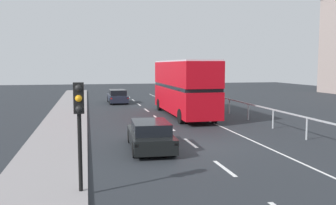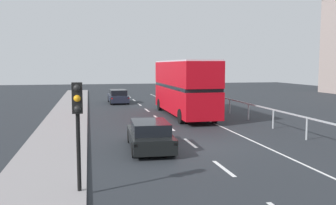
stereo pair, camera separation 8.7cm
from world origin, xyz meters
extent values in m
cube|color=#25292E|center=(0.00, 0.00, -0.05)|extent=(75.07, 120.00, 0.10)
cube|color=gray|center=(-6.49, 0.00, 0.07)|extent=(2.93, 80.00, 0.14)
cube|color=silver|center=(0.00, -3.77, 0.00)|extent=(0.16, 2.17, 0.01)
cube|color=silver|center=(0.00, 0.81, 0.00)|extent=(0.16, 2.17, 0.01)
cube|color=silver|center=(0.00, 5.38, 0.00)|extent=(0.16, 2.17, 0.01)
cube|color=silver|center=(0.00, 9.95, 0.00)|extent=(0.16, 2.17, 0.01)
cube|color=silver|center=(0.00, 14.53, 0.00)|extent=(0.16, 2.17, 0.01)
cube|color=silver|center=(0.00, 19.10, 0.00)|extent=(0.16, 2.17, 0.01)
cube|color=silver|center=(0.00, 23.68, 0.00)|extent=(0.16, 2.17, 0.01)
cube|color=silver|center=(0.00, 28.25, 0.00)|extent=(0.16, 2.17, 0.01)
cube|color=silver|center=(3.26, 9.00, 0.00)|extent=(0.12, 46.00, 0.01)
cube|color=#ACB0B5|center=(6.10, 9.00, 1.16)|extent=(0.08, 42.00, 0.08)
cylinder|color=#ACB0B5|center=(6.10, 0.25, 0.58)|extent=(0.10, 0.10, 1.16)
cylinder|color=#ACB0B5|center=(6.10, 3.75, 0.58)|extent=(0.10, 0.10, 1.16)
cylinder|color=#ACB0B5|center=(6.10, 7.25, 0.58)|extent=(0.10, 0.10, 1.16)
cylinder|color=#ACB0B5|center=(6.10, 10.75, 0.58)|extent=(0.10, 0.10, 1.16)
cylinder|color=#ACB0B5|center=(6.10, 14.25, 0.58)|extent=(0.10, 0.10, 1.16)
cylinder|color=#ACB0B5|center=(6.10, 17.75, 0.58)|extent=(0.10, 0.10, 1.16)
cylinder|color=#ACB0B5|center=(6.10, 21.25, 0.58)|extent=(0.10, 0.10, 1.16)
cylinder|color=#ACB0B5|center=(6.10, 24.75, 0.58)|extent=(0.10, 0.10, 1.16)
cylinder|color=#ACB0B5|center=(6.10, 28.25, 0.58)|extent=(0.10, 0.10, 1.16)
cube|color=red|center=(2.21, 10.32, 1.25)|extent=(2.52, 10.39, 1.80)
cube|color=black|center=(2.21, 10.32, 2.27)|extent=(2.54, 9.97, 0.24)
cube|color=red|center=(2.21, 10.32, 3.26)|extent=(2.52, 10.39, 1.73)
cube|color=silver|center=(2.21, 10.32, 4.18)|extent=(2.47, 10.18, 0.10)
cube|color=black|center=(2.21, 15.49, 1.34)|extent=(2.27, 0.04, 1.26)
cube|color=yellow|center=(2.21, 15.49, 3.69)|extent=(1.51, 0.04, 0.28)
cylinder|color=black|center=(1.05, 14.12, 0.50)|extent=(0.28, 1.00, 1.00)
cylinder|color=black|center=(3.37, 14.11, 0.50)|extent=(0.28, 1.00, 1.00)
cylinder|color=black|center=(1.05, 6.73, 0.50)|extent=(0.28, 1.00, 1.00)
cylinder|color=black|center=(3.36, 6.73, 0.50)|extent=(0.28, 1.00, 1.00)
cube|color=black|center=(-2.18, 0.05, 0.49)|extent=(2.04, 4.55, 0.63)
cube|color=black|center=(-2.19, -0.18, 1.06)|extent=(1.72, 2.53, 0.51)
cube|color=red|center=(-3.10, -2.11, 0.65)|extent=(0.16, 0.07, 0.12)
cube|color=red|center=(-1.48, -2.19, 0.65)|extent=(0.16, 0.07, 0.12)
cylinder|color=black|center=(-2.94, 1.62, 0.32)|extent=(0.23, 0.65, 0.64)
cylinder|color=black|center=(-1.28, 1.54, 0.32)|extent=(0.23, 0.65, 0.64)
cylinder|color=black|center=(-3.09, -1.44, 0.32)|extent=(0.23, 0.65, 0.64)
cylinder|color=black|center=(-1.42, -1.52, 0.32)|extent=(0.23, 0.65, 0.64)
cylinder|color=black|center=(-5.23, -5.52, 1.75)|extent=(0.12, 0.12, 3.23)
cube|color=black|center=(-5.23, -5.52, 2.92)|extent=(0.30, 0.30, 0.90)
sphere|color=black|center=(-5.23, -5.69, 3.22)|extent=(0.20, 0.20, 0.20)
sphere|color=orange|center=(-5.23, -5.69, 2.92)|extent=(0.20, 0.20, 0.20)
sphere|color=black|center=(-5.23, -5.69, 2.62)|extent=(0.20, 0.20, 0.20)
cube|color=#1E2434|center=(-1.95, 21.17, 0.51)|extent=(1.90, 4.46, 0.65)
cube|color=black|center=(-1.95, 20.95, 1.11)|extent=(1.64, 2.47, 0.55)
cube|color=red|center=(-2.72, 18.97, 0.67)|extent=(0.16, 0.06, 0.12)
cube|color=red|center=(-1.10, 19.00, 0.67)|extent=(0.16, 0.06, 0.12)
cylinder|color=black|center=(-2.80, 22.67, 0.32)|extent=(0.21, 0.64, 0.64)
cylinder|color=black|center=(-1.15, 22.70, 0.32)|extent=(0.21, 0.64, 0.64)
cylinder|color=black|center=(-2.75, 19.64, 0.32)|extent=(0.21, 0.64, 0.64)
cylinder|color=black|center=(-1.09, 19.67, 0.32)|extent=(0.21, 0.64, 0.64)
camera|label=1|loc=(-4.99, -16.33, 3.86)|focal=38.87mm
camera|label=2|loc=(-4.90, -16.35, 3.86)|focal=38.87mm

